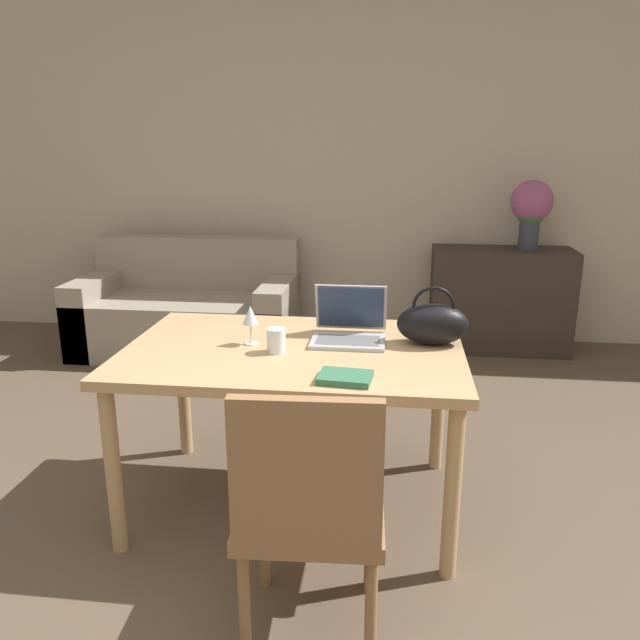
{
  "coord_description": "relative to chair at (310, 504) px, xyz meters",
  "views": [
    {
      "loc": [
        0.33,
        -1.54,
        1.53
      ],
      "look_at": [
        0.04,
        0.85,
        0.84
      ],
      "focal_mm": 35.0,
      "sensor_mm": 36.0,
      "label": 1
    }
  ],
  "objects": [
    {
      "name": "dining_table",
      "position": [
        -0.17,
        0.78,
        0.14
      ],
      "size": [
        1.37,
        0.92,
        0.72
      ],
      "color": "tan",
      "rests_on": "ground_plane"
    },
    {
      "name": "wine_glass",
      "position": [
        -0.35,
        0.8,
        0.34
      ],
      "size": [
        0.07,
        0.07,
        0.16
      ],
      "color": "silver",
      "rests_on": "dining_table"
    },
    {
      "name": "book",
      "position": [
        0.07,
        0.44,
        0.23
      ],
      "size": [
        0.2,
        0.16,
        0.02
      ],
      "rotation": [
        0.0,
        0.0,
        -0.1
      ],
      "color": "#336B4C",
      "rests_on": "dining_table"
    },
    {
      "name": "handbag",
      "position": [
        0.39,
        0.89,
        0.31
      ],
      "size": [
        0.29,
        0.16,
        0.25
      ],
      "color": "black",
      "rests_on": "dining_table"
    },
    {
      "name": "drinking_glass",
      "position": [
        -0.23,
        0.71,
        0.27
      ],
      "size": [
        0.08,
        0.08,
        0.1
      ],
      "color": "silver",
      "rests_on": "dining_table"
    },
    {
      "name": "flower_vase",
      "position": [
        1.19,
        3.06,
        0.58
      ],
      "size": [
        0.3,
        0.3,
        0.5
      ],
      "color": "#333847",
      "rests_on": "sideboard"
    },
    {
      "name": "laptop",
      "position": [
        0.04,
        0.93,
        0.28
      ],
      "size": [
        0.31,
        0.29,
        0.22
      ],
      "color": "#ADADB2",
      "rests_on": "dining_table"
    },
    {
      "name": "chair",
      "position": [
        0.0,
        0.0,
        0.0
      ],
      "size": [
        0.46,
        0.46,
        0.89
      ],
      "rotation": [
        0.0,
        0.0,
        0.05
      ],
      "color": "olive",
      "rests_on": "ground_plane"
    },
    {
      "name": "couch",
      "position": [
        -1.3,
        2.79,
        -0.22
      ],
      "size": [
        1.59,
        0.84,
        0.82
      ],
      "color": "gray",
      "rests_on": "ground_plane"
    },
    {
      "name": "wall_back",
      "position": [
        -0.11,
        3.35,
        0.85
      ],
      "size": [
        10.0,
        0.06,
        2.7
      ],
      "color": "#BCB29E",
      "rests_on": "ground_plane"
    },
    {
      "name": "sideboard",
      "position": [
        1.02,
        3.06,
        -0.11
      ],
      "size": [
        1.02,
        0.4,
        0.77
      ],
      "color": "#332823",
      "rests_on": "ground_plane"
    }
  ]
}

